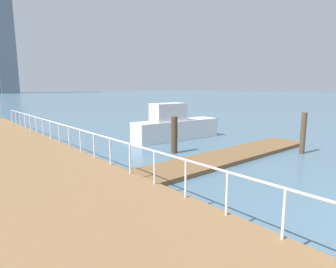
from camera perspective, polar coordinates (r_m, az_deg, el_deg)
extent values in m
plane|color=slate|center=(22.04, -17.93, 0.36)|extent=(300.00, 300.00, 0.00)
cube|color=brown|center=(13.68, 11.99, -4.51)|extent=(11.68, 2.00, 0.18)
cylinder|color=white|center=(6.13, 22.50, -14.86)|extent=(0.06, 0.06, 1.05)
cylinder|color=white|center=(6.80, 11.89, -11.82)|extent=(0.06, 0.06, 1.05)
cylinder|color=white|center=(7.67, 3.61, -9.12)|extent=(0.06, 0.06, 1.05)
cylinder|color=white|center=(8.67, -2.79, -6.87)|extent=(0.06, 0.06, 1.05)
cylinder|color=white|center=(9.77, -7.76, -5.05)|extent=(0.06, 0.06, 1.05)
cylinder|color=white|center=(10.93, -11.68, -3.57)|extent=(0.06, 0.06, 1.05)
cylinder|color=white|center=(12.14, -14.83, -2.37)|extent=(0.06, 0.06, 1.05)
cylinder|color=white|center=(13.39, -17.39, -1.39)|extent=(0.06, 0.06, 1.05)
cylinder|color=white|center=(14.66, -19.52, -0.57)|extent=(0.06, 0.06, 1.05)
cylinder|color=white|center=(15.95, -21.30, 0.11)|extent=(0.06, 0.06, 1.05)
cylinder|color=white|center=(17.25, -22.81, 0.70)|extent=(0.06, 0.06, 1.05)
cylinder|color=white|center=(18.57, -24.11, 1.20)|extent=(0.06, 0.06, 1.05)
cylinder|color=white|center=(19.89, -25.24, 1.63)|extent=(0.06, 0.06, 1.05)
cylinder|color=white|center=(21.22, -26.23, 2.01)|extent=(0.06, 0.06, 1.05)
cylinder|color=white|center=(22.56, -27.10, 2.34)|extent=(0.06, 0.06, 1.05)
cylinder|color=white|center=(23.91, -27.87, 2.64)|extent=(0.06, 0.06, 1.05)
cylinder|color=white|center=(25.26, -28.56, 2.90)|extent=(0.06, 0.06, 1.05)
cylinder|color=white|center=(26.61, -29.18, 3.14)|extent=(0.06, 0.06, 1.05)
cylinder|color=white|center=(12.67, -16.29, 0.47)|extent=(0.06, 29.10, 0.06)
cylinder|color=#473826|center=(14.29, 1.28, -0.19)|extent=(0.33, 0.33, 1.88)
cylinder|color=brown|center=(15.67, 25.80, 0.13)|extent=(0.26, 0.26, 2.11)
cube|color=white|center=(18.13, 1.73, 0.89)|extent=(6.09, 1.92, 1.24)
cube|color=white|center=(17.60, 0.04, 4.48)|extent=(2.25, 1.31, 1.11)
cube|color=slate|center=(163.57, -30.45, 17.26)|extent=(8.71, 12.61, 57.10)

